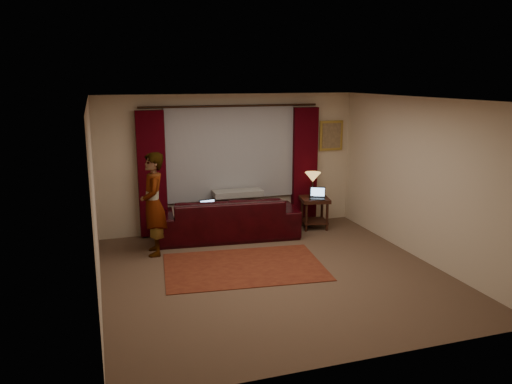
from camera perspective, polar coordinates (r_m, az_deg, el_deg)
floor at (r=7.64m, az=2.07°, el=-9.37°), size 5.00×5.00×0.01m
ceiling at (r=7.07m, az=2.25°, el=10.56°), size 5.00×5.00×0.02m
wall_back at (r=9.58m, az=-2.96°, el=3.37°), size 5.00×0.02×2.60m
wall_front at (r=5.05m, az=11.93°, el=-5.74°), size 5.00×0.02×2.60m
wall_left at (r=6.82m, az=-17.99°, el=-1.20°), size 0.02×5.00×2.60m
wall_right at (r=8.41m, az=18.38°, el=1.37°), size 0.02×5.00×2.60m
sheer_curtain at (r=9.50m, az=-2.88°, el=4.50°), size 2.50×0.05×1.80m
drape_left at (r=9.23m, az=-11.80°, el=1.98°), size 0.50×0.14×2.30m
drape_right at (r=9.99m, az=5.57°, el=3.02°), size 0.50×0.14×2.30m
curtain_rod at (r=9.36m, az=-2.86°, el=9.80°), size 0.04×0.04×3.40m
picture_frame at (r=10.23m, az=8.57°, el=6.40°), size 0.50×0.04×0.60m
sofa at (r=9.19m, az=-3.30°, el=-2.04°), size 2.67×1.36×1.04m
throw_blanket at (r=9.34m, az=-2.13°, el=1.52°), size 0.94×0.40×0.11m
clothing_pile at (r=9.14m, az=2.02°, el=-1.46°), size 0.50×0.40×0.20m
laptop_sofa at (r=8.98m, az=-5.29°, el=-1.71°), size 0.36×0.38×0.22m
area_rug at (r=7.89m, az=-1.38°, el=-8.52°), size 2.62×1.89×0.01m
end_table at (r=9.84m, az=6.68°, el=-2.38°), size 0.62×0.62×0.61m
tiffany_lamp at (r=9.75m, az=6.49°, el=0.83°), size 0.37×0.37×0.49m
laptop_table at (r=9.64m, az=7.03°, el=-0.17°), size 0.41×0.42×0.22m
person at (r=8.38m, az=-11.64°, el=-1.38°), size 0.53×0.53×1.72m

